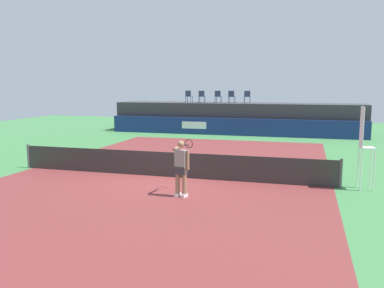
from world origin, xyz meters
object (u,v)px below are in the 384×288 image
(umpire_chair, at_px, (364,142))
(spectator_chair_right, at_px, (232,96))
(spectator_chair_far_right, at_px, (247,96))
(spectator_chair_center, at_px, (218,96))
(spectator_chair_far_left, at_px, (189,96))
(spectator_chair_left, at_px, (202,96))
(tennis_player, at_px, (181,166))
(net_post_near, at_px, (28,156))
(net_post_far, at_px, (341,174))

(umpire_chair, bearing_deg, spectator_chair_right, 115.34)
(spectator_chair_far_right, bearing_deg, spectator_chair_center, -175.43)
(spectator_chair_far_left, bearing_deg, spectator_chair_left, -12.45)
(tennis_player, bearing_deg, spectator_chair_far_left, 105.73)
(spectator_chair_far_left, height_order, net_post_near, spectator_chair_far_left)
(spectator_chair_left, relative_size, spectator_chair_center, 1.00)
(spectator_chair_far_left, height_order, tennis_player, spectator_chair_far_left)
(spectator_chair_center, distance_m, net_post_near, 16.14)
(spectator_chair_right, relative_size, net_post_near, 0.89)
(net_post_near, bearing_deg, spectator_chair_right, 69.06)
(spectator_chair_left, bearing_deg, spectator_chair_far_right, 7.59)
(spectator_chair_far_left, height_order, spectator_chair_far_right, same)
(net_post_near, bearing_deg, spectator_chair_left, 76.33)
(spectator_chair_far_left, relative_size, spectator_chair_right, 1.00)
(net_post_near, bearing_deg, tennis_player, -18.24)
(spectator_chair_far_right, relative_size, umpire_chair, 0.32)
(spectator_chair_far_left, relative_size, net_post_far, 0.89)
(spectator_chair_right, xyz_separation_m, tennis_player, (1.71, -17.74, -1.73))
(spectator_chair_left, distance_m, tennis_player, 17.98)
(spectator_chair_left, xyz_separation_m, spectator_chair_right, (2.20, 0.28, 0.00))
(spectator_chair_center, bearing_deg, net_post_far, -63.58)
(spectator_chair_right, relative_size, net_post_far, 0.89)
(spectator_chair_right, height_order, net_post_near, spectator_chair_right)
(net_post_far, bearing_deg, spectator_chair_far_left, 122.90)
(spectator_chair_right, bearing_deg, net_post_near, -110.94)
(spectator_chair_far_right, distance_m, umpire_chair, 16.63)
(spectator_chair_far_left, relative_size, net_post_near, 0.89)
(spectator_chair_center, bearing_deg, tennis_player, -81.28)
(spectator_chair_far_right, bearing_deg, tennis_player, -88.15)
(spectator_chair_far_left, relative_size, spectator_chair_center, 1.00)
(net_post_near, bearing_deg, spectator_chair_far_left, 80.45)
(spectator_chair_far_right, distance_m, tennis_player, 18.00)
(spectator_chair_far_right, bearing_deg, net_post_far, -70.58)
(spectator_chair_far_right, height_order, umpire_chair, spectator_chair_far_right)
(spectator_chair_far_left, height_order, spectator_chair_center, same)
(spectator_chair_far_left, bearing_deg, tennis_player, -74.27)
(spectator_chair_far_right, relative_size, net_post_far, 0.89)
(spectator_chair_right, bearing_deg, net_post_far, -66.72)
(spectator_chair_center, relative_size, spectator_chair_far_right, 1.00)
(spectator_chair_right, distance_m, net_post_near, 16.48)
(spectator_chair_center, bearing_deg, spectator_chair_left, -167.08)
(umpire_chair, height_order, net_post_far, umpire_chair)
(spectator_chair_far_left, bearing_deg, net_post_far, -57.10)
(tennis_player, bearing_deg, spectator_chair_far_right, 91.85)
(spectator_chair_far_right, height_order, tennis_player, spectator_chair_far_right)
(spectator_chair_right, distance_m, spectator_chair_far_right, 1.14)
(spectator_chair_right, bearing_deg, spectator_chair_far_left, -179.27)
(spectator_chair_center, height_order, spectator_chair_right, same)
(spectator_chair_far_left, bearing_deg, spectator_chair_far_right, 2.65)
(spectator_chair_right, xyz_separation_m, net_post_far, (6.56, -15.26, -2.19))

